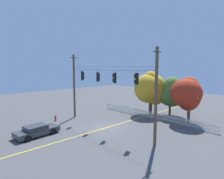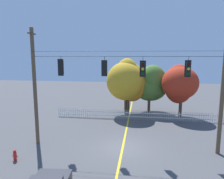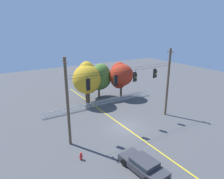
# 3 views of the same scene
# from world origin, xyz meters

# --- Properties ---
(ground) EXTENTS (80.00, 80.00, 0.00)m
(ground) POSITION_xyz_m (0.00, 0.00, 0.00)
(ground) COLOR #4C4C4F
(lane_centerline_stripe) EXTENTS (0.16, 36.00, 0.01)m
(lane_centerline_stripe) POSITION_xyz_m (0.00, 0.00, 0.00)
(lane_centerline_stripe) COLOR gold
(lane_centerline_stripe) RESTS_ON ground
(signal_support_span) EXTENTS (14.03, 1.10, 9.05)m
(signal_support_span) POSITION_xyz_m (0.00, -0.00, 4.61)
(signal_support_span) COLOR brown
(signal_support_span) RESTS_ON ground
(traffic_signal_northbound_secondary) EXTENTS (0.43, 0.38, 1.44)m
(traffic_signal_northbound_secondary) POSITION_xyz_m (-4.67, -0.01, 6.11)
(traffic_signal_northbound_secondary) COLOR black
(traffic_signal_westbound_side) EXTENTS (0.43, 0.38, 1.42)m
(traffic_signal_westbound_side) POSITION_xyz_m (-1.36, -0.01, 6.08)
(traffic_signal_westbound_side) COLOR black
(traffic_signal_eastbound_side) EXTENTS (0.43, 0.38, 1.46)m
(traffic_signal_eastbound_side) POSITION_xyz_m (1.39, 0.01, 6.05)
(traffic_signal_eastbound_side) COLOR black
(traffic_signal_southbound_primary) EXTENTS (0.43, 0.38, 1.43)m
(traffic_signal_southbound_primary) POSITION_xyz_m (4.50, 0.01, 6.08)
(traffic_signal_southbound_primary) COLOR black
(white_picket_fence) EXTENTS (18.30, 0.06, 1.03)m
(white_picket_fence) POSITION_xyz_m (1.06, 7.45, 0.52)
(white_picket_fence) COLOR silver
(white_picket_fence) RESTS_ON ground
(autumn_maple_near_fence) EXTENTS (4.26, 4.47, 6.68)m
(autumn_maple_near_fence) POSITION_xyz_m (-0.43, 9.43, 4.25)
(autumn_maple_near_fence) COLOR brown
(autumn_maple_near_fence) RESTS_ON ground
(autumn_maple_mid) EXTENTS (4.01, 3.26, 5.98)m
(autumn_maple_mid) POSITION_xyz_m (-0.07, 9.82, 3.77)
(autumn_maple_mid) COLOR #473828
(autumn_maple_mid) RESTS_ON ground
(autumn_oak_far_east) EXTENTS (4.14, 3.83, 5.88)m
(autumn_oak_far_east) POSITION_xyz_m (2.51, 10.84, 3.41)
(autumn_oak_far_east) COLOR brown
(autumn_oak_far_east) RESTS_ON ground
(autumn_maple_far_west) EXTENTS (4.03, 3.91, 6.00)m
(autumn_maple_far_west) POSITION_xyz_m (5.58, 9.17, 3.85)
(autumn_maple_far_west) COLOR brown
(autumn_maple_far_west) RESTS_ON ground
(parked_car) EXTENTS (2.31, 4.62, 1.15)m
(parked_car) POSITION_xyz_m (-3.11, -7.09, 0.61)
(parked_car) COLOR #38383D
(parked_car) RESTS_ON ground
(fire_hydrant) EXTENTS (0.38, 0.22, 0.76)m
(fire_hydrant) POSITION_xyz_m (-6.98, -2.98, 0.37)
(fire_hydrant) COLOR red
(fire_hydrant) RESTS_ON ground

